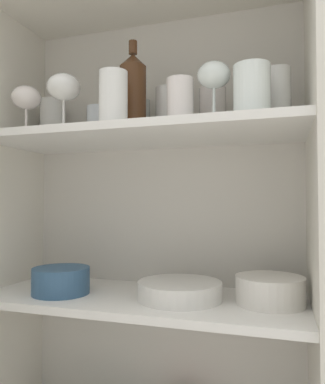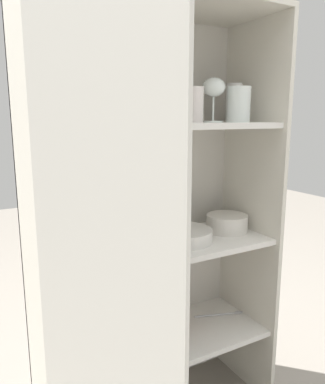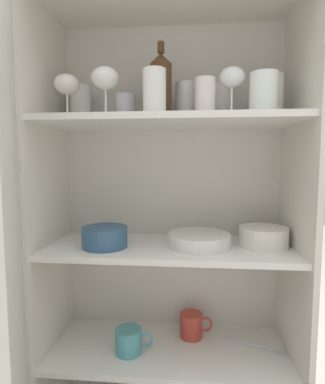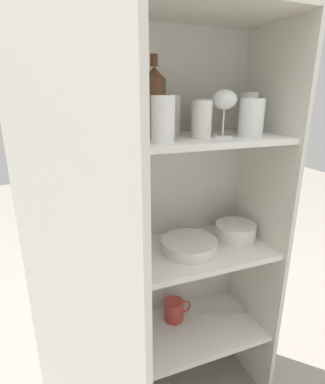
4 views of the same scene
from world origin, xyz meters
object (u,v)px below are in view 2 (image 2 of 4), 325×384
Objects in this scene: plate_stack_white at (184,235)px; coffee_mug_primary at (167,314)px; wine_bottle at (149,89)px; mixing_bowl_large at (105,249)px; serving_bowl_small at (227,222)px.

plate_stack_white reaches higher than coffee_mug_primary.
wine_bottle is 0.88m from coffee_mug_primary.
plate_stack_white is 0.32m from mixing_bowl_large.
wine_bottle reaches higher than mixing_bowl_large.
serving_bowl_small is (0.35, 0.01, -0.50)m from wine_bottle.
serving_bowl_small is at bearing 6.14° from mixing_bowl_large.
coffee_mug_primary is at bearing 165.47° from serving_bowl_small.
mixing_bowl_large is (-0.32, -0.04, 0.02)m from plate_stack_white.
serving_bowl_small reaches higher than coffee_mug_primary.
wine_bottle is at bearing -146.41° from coffee_mug_primary.
plate_stack_white is 1.71× the size of coffee_mug_primary.
serving_bowl_small is 0.44m from coffee_mug_primary.
plate_stack_white is 1.40× the size of mixing_bowl_large.
wine_bottle is 0.61m from serving_bowl_small.
plate_stack_white is 0.36m from coffee_mug_primary.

